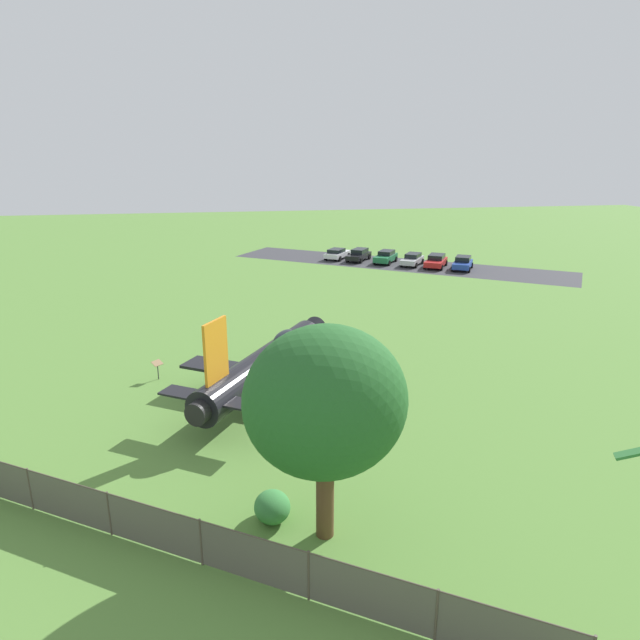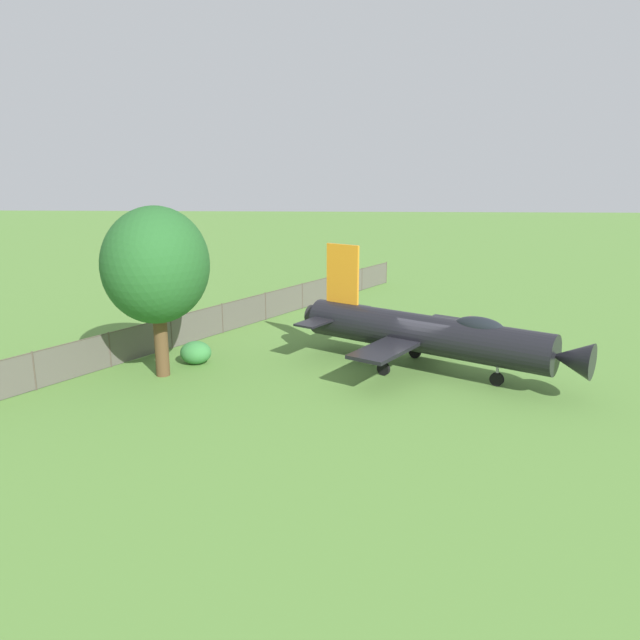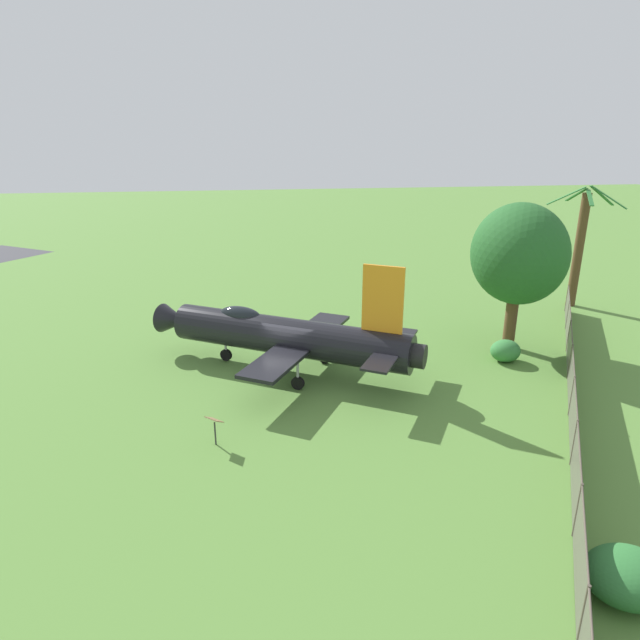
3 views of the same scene
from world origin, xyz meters
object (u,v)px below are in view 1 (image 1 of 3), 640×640
Objects in this scene: parked_car_red at (436,261)px; parked_car_green at (386,257)px; parked_car_silver at (412,259)px; display_jet at (267,362)px; parked_car_blue at (463,263)px; shrub_by_tree at (272,507)px; shade_tree at (325,403)px; info_plaque at (157,366)px; parked_car_white at (337,253)px; parked_car_black at (359,255)px.

parked_car_green is (-5.01, 3.52, 0.01)m from parked_car_red.
parked_car_green is at bearing -89.96° from parked_car_silver.
display_jet reaches higher than parked_car_blue.
parked_car_silver reaches higher than shrub_by_tree.
shade_tree is 6.68× the size of info_plaque.
parked_car_white reaches higher than shrub_by_tree.
display_jet reaches higher than parked_car_green.
shade_tree reaches higher than parked_car_green.
parked_car_green is at bearing 71.12° from shade_tree.
shrub_by_tree is (-0.75, -11.10, -1.27)m from display_jet.
parked_car_silver is 1.00× the size of parked_car_green.
parked_car_blue reaches higher than parked_car_black.
parked_car_black is at bearing 59.03° from info_plaque.
parked_car_red is at bearing 89.30° from parked_car_black.
parked_car_black is (15.14, 48.41, 0.19)m from shrub_by_tree.
shade_tree reaches higher than info_plaque.
parked_car_red is (28.39, 28.70, -0.09)m from info_plaque.
shade_tree is 49.55m from parked_car_silver.
parked_car_black is (-2.82, 2.03, -0.02)m from parked_car_green.
parked_car_white is (-5.26, 3.52, -0.06)m from parked_car_green.
shrub_by_tree is 15.17m from info_plaque.
parked_car_red is 12.46m from parked_car_white.
display_jet is at bearing -26.47° from info_plaque.
shade_tree reaches higher than parked_car_black.
shrub_by_tree is 0.31× the size of parked_car_black.
parked_car_red reaches higher than parked_car_black.
parked_car_silver is (18.94, 45.58, -4.31)m from shade_tree.
parked_car_green is (17.21, 35.28, -1.06)m from display_jet.
display_jet is at bearing 13.49° from parked_car_black.
parked_car_red is (22.23, 31.77, -1.06)m from display_jet.
shade_tree is 51.47m from parked_car_black.
display_jet is 11.19m from shrub_by_tree.
shade_tree is at bearing -143.08° from display_jet.
display_jet reaches higher than parked_car_white.
shade_tree is 1.61× the size of parked_car_black.
display_jet is at bearing -3.06° from parked_car_red.
info_plaque is 40.06m from parked_car_white.
display_jet is at bearing 94.59° from shade_tree.
shade_tree is 50.36m from parked_car_green.
shade_tree is at bearing -64.92° from info_plaque.
shrub_by_tree is 48.63m from parked_car_red.
parked_car_red is 6.13m from parked_car_green.
parked_car_red is at bearing 89.01° from parked_car_green.
shrub_by_tree is at bearing -158.88° from parked_car_white.
parked_car_green reaches higher than parked_car_red.
parked_car_blue is 0.99× the size of parked_car_silver.
parked_car_black reaches higher than parked_car_white.
parked_car_silver is at bearing -94.46° from parked_car_blue.
parked_car_white reaches higher than info_plaque.
parked_car_silver is at bearing 89.21° from parked_car_black.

